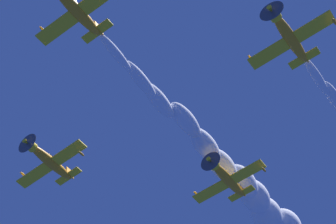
{
  "coord_description": "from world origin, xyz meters",
  "views": [
    {
      "loc": [
        -18.23,
        -22.02,
        1.92
      ],
      "look_at": [
        21.17,
        3.88,
        57.71
      ],
      "focal_mm": 71.15,
      "sensor_mm": 36.0,
      "label": 1
    }
  ],
  "objects": [
    {
      "name": "airplane_lead",
      "position": [
        5.24,
        4.29,
        57.8
      ],
      "size": [
        8.46,
        9.4,
        3.63
      ],
      "color": "orange"
    },
    {
      "name": "airplane_left_wingman",
      "position": [
        19.35,
        -11.76,
        57.52
      ],
      "size": [
        8.49,
        9.49,
        3.16
      ],
      "color": "orange"
    },
    {
      "name": "airplane_right_wingman",
      "position": [
        19.66,
        19.58,
        57.61
      ],
      "size": [
        8.48,
        9.41,
        3.31
      ],
      "color": "orange"
    },
    {
      "name": "airplane_slot_tail",
      "position": [
        32.87,
        3.27,
        56.76
      ],
      "size": [
        8.48,
        9.49,
        3.18
      ],
      "color": "orange"
    },
    {
      "name": "smoke_trail_lead",
      "position": [
        39.43,
        3.89,
        60.66
      ],
      "size": [
        43.8,
        4.92,
        6.46
      ],
      "color": "white"
    }
  ]
}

